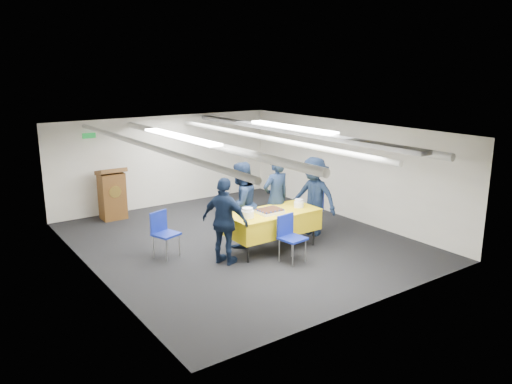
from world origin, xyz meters
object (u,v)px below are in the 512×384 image
sheet_cake (270,211)px  chair_left (163,229)px  sailor_d (314,197)px  podium (112,193)px  sailor_c (225,221)px  serving_table (273,222)px  sailor_b (240,205)px  sailor_a (276,198)px  chair_right (313,205)px  chair_near (289,233)px

sheet_cake → chair_left: bearing=152.5°
sailor_d → sheet_cake: bearing=-96.0°
podium → sailor_c: sailor_c is taller
serving_table → sailor_b: size_ratio=1.08×
podium → sailor_a: bearing=-55.4°
sailor_b → chair_left: bearing=-27.3°
sailor_a → sailor_d: bearing=160.8°
sailor_b → sheet_cake: bearing=104.0°
podium → chair_left: size_ratio=1.44×
chair_right → sailor_c: (-2.65, -0.60, 0.27)m
serving_table → sheet_cake: size_ratio=3.84×
sailor_a → sailor_d: (0.80, -0.26, -0.03)m
chair_near → sailor_c: sailor_c is taller
sheet_cake → chair_near: size_ratio=0.55×
sheet_cake → chair_right: chair_right is taller
chair_near → chair_right: same height
chair_right → sailor_d: (-0.27, -0.30, 0.31)m
chair_right → sheet_cake: bearing=-161.0°
podium → sailor_b: size_ratio=0.73×
chair_near → chair_right: 1.99m
sailor_c → podium: bearing=-15.9°
sailor_b → sailor_c: bearing=26.2°
podium → sailor_a: (2.29, -3.33, 0.25)m
chair_near → sailor_d: (1.35, 0.87, 0.31)m
podium → sailor_c: bearing=-79.5°
chair_near → sailor_b: bearing=104.1°
podium → chair_left: (-0.06, -2.90, -0.08)m
podium → sailor_b: (1.45, -3.27, 0.24)m
sheet_cake → chair_near: 0.67m
sailor_b → sailor_d: (1.64, -0.31, -0.01)m
chair_left → serving_table: bearing=-24.7°
chair_right → sailor_a: sailor_a is taller
sailor_a → chair_right: bearing=-179.3°
podium → serving_table: bearing=-63.8°
sailor_b → sailor_c: 0.96m
serving_table → chair_right: chair_right is taller
podium → chair_near: 4.78m
serving_table → chair_near: (-0.12, -0.66, -0.03)m
chair_right → sailor_d: sailor_d is taller
chair_left → sheet_cake: bearing=-27.5°
sheet_cake → sailor_b: bearing=117.5°
serving_table → sailor_d: 1.28m
chair_near → chair_right: bearing=35.8°
serving_table → sailor_d: size_ratio=1.10×
sailor_c → sailor_d: bearing=-109.2°
sailor_a → sailor_d: sailor_a is taller
serving_table → sailor_a: bearing=46.9°
chair_left → sailor_b: (1.51, -0.37, 0.32)m
chair_right → chair_left: bearing=173.6°
sailor_b → sailor_c: sailor_b is taller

